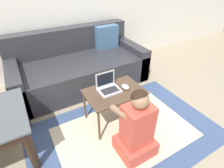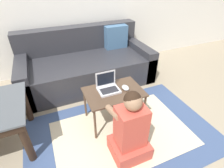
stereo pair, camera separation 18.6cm
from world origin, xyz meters
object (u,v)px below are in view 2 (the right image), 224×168
(couch, at_px, (86,64))
(person_seated, at_px, (130,131))
(laptop_desk, at_px, (114,95))
(laptop, at_px, (108,87))
(computer_mouse, at_px, (125,88))

(couch, height_order, person_seated, couch)
(laptop_desk, distance_m, laptop, 0.10)
(laptop, height_order, computer_mouse, laptop)
(couch, distance_m, laptop_desk, 1.02)
(laptop, xyz_separation_m, computer_mouse, (0.18, -0.06, -0.02))
(computer_mouse, relative_size, person_seated, 0.14)
(computer_mouse, height_order, person_seated, person_seated)
(couch, relative_size, laptop_desk, 3.09)
(laptop, xyz_separation_m, person_seated, (0.00, -0.51, -0.15))
(couch, bearing_deg, laptop_desk, -88.51)
(laptop_desk, bearing_deg, laptop, 139.68)
(laptop_desk, height_order, laptop, laptop)
(couch, relative_size, person_seated, 2.63)
(person_seated, bearing_deg, couch, 89.19)
(person_seated, bearing_deg, laptop, 90.44)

